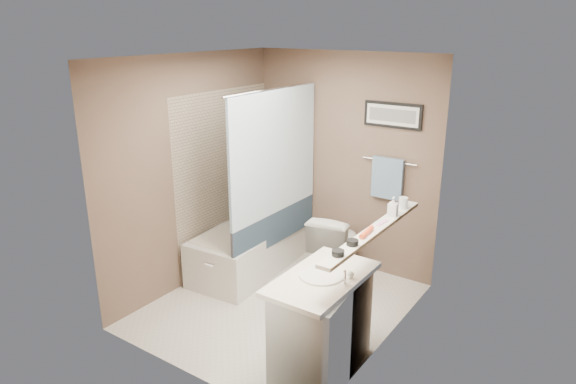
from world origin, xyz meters
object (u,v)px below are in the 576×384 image
Objects in this scene: candle_bowl_near at (338,253)px; bathtub at (250,248)px; glass_jar at (403,203)px; candle_bowl_far at (352,242)px; toilet at (336,246)px; soap_bottle at (393,206)px; vanity at (322,327)px; hair_brush_front at (367,232)px.

bathtub is at bearing 145.54° from candle_bowl_near.
glass_jar reaches higher than candle_bowl_near.
toilet is at bearing 122.76° from candle_bowl_far.
toilet is 1.34m from soap_bottle.
glass_jar reaches higher than vanity.
vanity is 5.36× the size of soap_bottle.
soap_bottle is (0.00, 0.95, 0.06)m from candle_bowl_near.
vanity is 4.09× the size of hair_brush_front.
vanity is 10.00× the size of candle_bowl_far.
toilet is at bearing 119.00° from candle_bowl_near.
vanity is at bearing -119.36° from hair_brush_front.
vanity is 0.76m from candle_bowl_far.
soap_bottle is (0.87, -0.62, 0.81)m from toilet.
toilet is 0.86× the size of vanity.
glass_jar is 0.23m from soap_bottle.
candle_bowl_far is (0.87, -1.35, 0.75)m from toilet.
bathtub is 16.67× the size of candle_bowl_near.
vanity reaches higher than bathtub.
candle_bowl_far reaches higher than vanity.
glass_jar is at bearing 146.53° from toilet.
vanity is at bearing -39.00° from bathtub.
candle_bowl_near is 0.54× the size of soap_bottle.
candle_bowl_far reaches higher than bathtub.
hair_brush_front reaches higher than bathtub.
vanity is 1.16m from soap_bottle.
candle_bowl_far is 0.24m from hair_brush_front.
vanity is 0.77m from candle_bowl_near.
toilet is 1.23m from glass_jar.
candle_bowl_near is 1.17m from glass_jar.
candle_bowl_near is at bearing -39.92° from vanity.
hair_brush_front is at bearing -90.00° from glass_jar.
glass_jar is (0.00, 0.72, 0.03)m from hair_brush_front.
glass_jar is at bearing 90.00° from candle_bowl_far.
candle_bowl_far is at bearing 90.00° from candle_bowl_near.
candle_bowl_near is (0.19, -0.12, 0.73)m from vanity.
candle_bowl_near is at bearing -90.00° from hair_brush_front.
glass_jar is (0.00, 0.96, 0.03)m from candle_bowl_far.
candle_bowl_far is 0.90× the size of glass_jar.
hair_brush_front is at bearing 90.00° from candle_bowl_near.
soap_bottle is (1.79, -0.28, 0.95)m from bathtub.
bathtub is 2.14m from hair_brush_front.
candle_bowl_near is at bearing -90.00° from soap_bottle.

